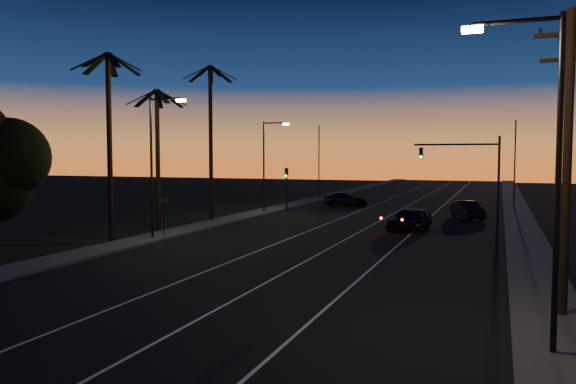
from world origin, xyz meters
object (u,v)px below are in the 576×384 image
at_px(right_car, 467,210).
at_px(utility_pole, 567,156).
at_px(lead_car, 409,219).
at_px(signal_mast, 469,162).
at_px(cross_car, 345,199).

bearing_deg(right_car, utility_pole, -81.24).
relative_size(lead_car, right_car, 1.13).
bearing_deg(right_car, lead_car, -111.51).
distance_m(signal_mast, lead_car, 10.90).
height_order(lead_car, right_car, lead_car).
distance_m(signal_mast, cross_car, 15.40).
height_order(right_car, cross_car, right_car).
xyz_separation_m(utility_pole, cross_car, (-17.29, 37.50, -4.59)).
height_order(utility_pole, cross_car, utility_pole).
distance_m(utility_pole, right_car, 30.08).
xyz_separation_m(utility_pole, right_car, (-4.53, 29.38, -4.55)).
relative_size(signal_mast, right_car, 1.46).
height_order(utility_pole, signal_mast, utility_pole).
relative_size(right_car, cross_car, 0.92).
xyz_separation_m(signal_mast, lead_car, (-3.57, -9.50, -3.98)).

